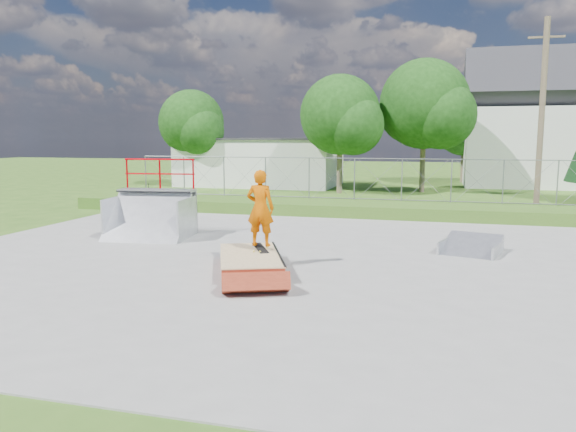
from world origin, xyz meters
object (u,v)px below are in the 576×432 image
(skater, at_px, (260,211))
(flat_bank_ramp, at_px, (471,246))
(grind_box, at_px, (250,263))
(quarter_pipe, at_px, (149,200))

(skater, bearing_deg, flat_bank_ramp, -149.68)
(grind_box, xyz_separation_m, skater, (0.10, 0.51, 1.19))
(quarter_pipe, xyz_separation_m, flat_bank_ramp, (9.69, 0.22, -1.01))
(grind_box, distance_m, skater, 1.30)
(grind_box, bearing_deg, flat_bank_ramp, 12.14)
(grind_box, xyz_separation_m, flat_bank_ramp, (5.17, 3.55, 0.01))
(flat_bank_ramp, bearing_deg, skater, -133.86)
(flat_bank_ramp, height_order, skater, skater)
(quarter_pipe, bearing_deg, grind_box, -42.82)
(flat_bank_ramp, relative_size, skater, 0.84)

